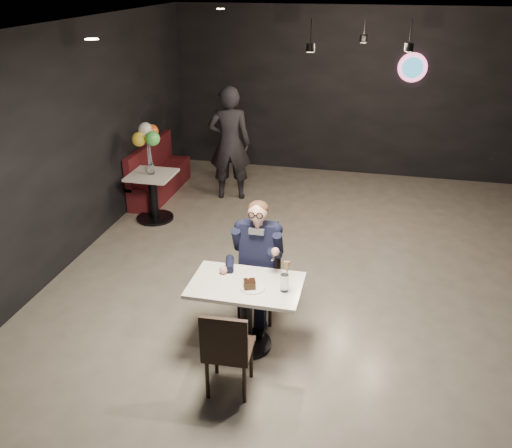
% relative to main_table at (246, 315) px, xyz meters
% --- Properties ---
extents(floor, '(9.00, 9.00, 0.00)m').
position_rel_main_table_xyz_m(floor, '(0.80, 1.10, -0.38)').
color(floor, gray).
rests_on(floor, ground).
extents(wall_sign, '(0.50, 0.06, 0.50)m').
position_rel_main_table_xyz_m(wall_sign, '(1.60, 5.57, 1.62)').
color(wall_sign, pink).
rests_on(wall_sign, floor).
extents(pendant_lights, '(1.40, 1.20, 0.36)m').
position_rel_main_table_xyz_m(pendant_lights, '(0.80, 3.10, 2.51)').
color(pendant_lights, black).
rests_on(pendant_lights, floor).
extents(main_table, '(1.10, 0.70, 0.75)m').
position_rel_main_table_xyz_m(main_table, '(0.00, 0.00, 0.00)').
color(main_table, white).
rests_on(main_table, floor).
extents(chair_far, '(0.42, 0.46, 0.92)m').
position_rel_main_table_xyz_m(chair_far, '(0.00, 0.55, 0.09)').
color(chair_far, black).
rests_on(chair_far, floor).
extents(chair_near, '(0.44, 0.48, 0.92)m').
position_rel_main_table_xyz_m(chair_near, '(0.00, -0.64, 0.09)').
color(chair_near, black).
rests_on(chair_near, floor).
extents(seated_man, '(0.60, 0.80, 1.44)m').
position_rel_main_table_xyz_m(seated_man, '(0.00, 0.55, 0.34)').
color(seated_man, black).
rests_on(seated_man, floor).
extents(dessert_plate, '(0.25, 0.25, 0.01)m').
position_rel_main_table_xyz_m(dessert_plate, '(0.08, -0.07, 0.38)').
color(dessert_plate, white).
rests_on(dessert_plate, main_table).
extents(cake_slice, '(0.13, 0.12, 0.08)m').
position_rel_main_table_xyz_m(cake_slice, '(0.06, -0.09, 0.43)').
color(cake_slice, black).
rests_on(cake_slice, dessert_plate).
extents(mint_leaf, '(0.06, 0.04, 0.01)m').
position_rel_main_table_xyz_m(mint_leaf, '(0.09, -0.10, 0.47)').
color(mint_leaf, '#318A2D').
rests_on(mint_leaf, cake_slice).
extents(sundae_glass, '(0.08, 0.08, 0.18)m').
position_rel_main_table_xyz_m(sundae_glass, '(0.39, -0.05, 0.46)').
color(sundae_glass, silver).
rests_on(sundae_glass, main_table).
extents(wafer_cone, '(0.07, 0.07, 0.12)m').
position_rel_main_table_xyz_m(wafer_cone, '(0.41, -0.02, 0.62)').
color(wafer_cone, '#B47E4A').
rests_on(wafer_cone, sundae_glass).
extents(booth_bench, '(0.45, 1.78, 0.89)m').
position_rel_main_table_xyz_m(booth_bench, '(-2.45, 3.73, 0.07)').
color(booth_bench, '#470F15').
rests_on(booth_bench, floor).
extents(side_table, '(0.66, 0.66, 0.82)m').
position_rel_main_table_xyz_m(side_table, '(-2.15, 2.73, 0.04)').
color(side_table, white).
rests_on(side_table, floor).
extents(balloon_vase, '(0.10, 0.10, 0.15)m').
position_rel_main_table_xyz_m(balloon_vase, '(-2.15, 2.73, 0.45)').
color(balloon_vase, silver).
rests_on(balloon_vase, side_table).
extents(balloon_bunch, '(0.39, 0.39, 0.64)m').
position_rel_main_table_xyz_m(balloon_bunch, '(-2.15, 2.73, 0.85)').
color(balloon_bunch, yellow).
rests_on(balloon_bunch, balloon_vase).
extents(passerby, '(0.77, 0.59, 1.89)m').
position_rel_main_table_xyz_m(passerby, '(-1.24, 3.87, 0.57)').
color(passerby, black).
rests_on(passerby, floor).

